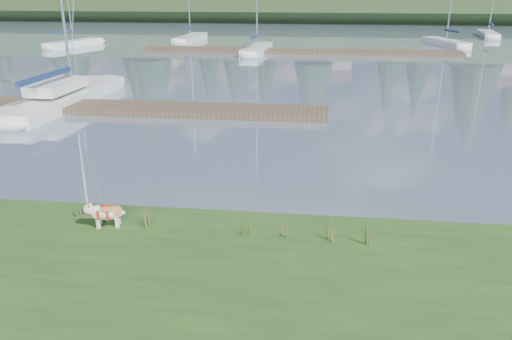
# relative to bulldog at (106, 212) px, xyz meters

# --- Properties ---
(ground) EXTENTS (200.00, 200.00, 0.00)m
(ground) POSITION_rel_bulldog_xyz_m (1.05, 32.61, -0.69)
(ground) COLOR gray
(ground) RESTS_ON ground
(bank) EXTENTS (60.00, 9.00, 0.35)m
(bank) POSITION_rel_bulldog_xyz_m (1.05, -3.39, -0.51)
(bank) COLOR #2C4D1B
(bank) RESTS_ON ground
(ridge) EXTENTS (200.00, 20.00, 5.00)m
(ridge) POSITION_rel_bulldog_xyz_m (1.05, 75.61, 1.81)
(ridge) COLOR #213519
(ridge) RESTS_ON ground
(bulldog) EXTENTS (0.91, 0.47, 0.54)m
(bulldog) POSITION_rel_bulldog_xyz_m (0.00, 0.00, 0.00)
(bulldog) COLOR silver
(bulldog) RESTS_ON bank
(sailboat_main) EXTENTS (2.49, 10.34, 14.60)m
(sailboat_main) POSITION_rel_bulldog_xyz_m (-7.36, 13.45, -0.27)
(sailboat_main) COLOR white
(sailboat_main) RESTS_ON ground
(dock_near) EXTENTS (16.00, 2.00, 0.30)m
(dock_near) POSITION_rel_bulldog_xyz_m (-2.95, 11.61, -0.54)
(dock_near) COLOR #4C3D2C
(dock_near) RESTS_ON ground
(dock_far) EXTENTS (26.00, 2.20, 0.30)m
(dock_far) POSITION_rel_bulldog_xyz_m (3.05, 32.61, -0.54)
(dock_far) COLOR #4C3D2C
(dock_far) RESTS_ON ground
(sailboat_bg_0) EXTENTS (3.73, 6.66, 9.81)m
(sailboat_bg_0) POSITION_rel_bulldog_xyz_m (-17.29, 35.07, -0.36)
(sailboat_bg_0) COLOR white
(sailboat_bg_0) RESTS_ON ground
(sailboat_bg_1) EXTENTS (2.01, 7.84, 11.60)m
(sailboat_bg_1) POSITION_rel_bulldog_xyz_m (-8.00, 40.88, -0.36)
(sailboat_bg_1) COLOR white
(sailboat_bg_1) RESTS_ON ground
(sailboat_bg_2) EXTENTS (2.11, 7.40, 11.03)m
(sailboat_bg_2) POSITION_rel_bulldog_xyz_m (-0.38, 32.73, -0.35)
(sailboat_bg_2) COLOR white
(sailboat_bg_2) RESTS_ON ground
(sailboat_bg_4) EXTENTS (3.32, 7.34, 10.74)m
(sailboat_bg_4) POSITION_rel_bulldog_xyz_m (16.06, 39.81, -0.36)
(sailboat_bg_4) COLOR white
(sailboat_bg_4) RESTS_ON ground
(sailboat_bg_5) EXTENTS (2.51, 7.56, 10.68)m
(sailboat_bg_5) POSITION_rel_bulldog_xyz_m (22.65, 48.55, -0.36)
(sailboat_bg_5) COLOR white
(sailboat_bg_5) RESTS_ON ground
(weed_0) EXTENTS (0.17, 0.14, 0.68)m
(weed_0) POSITION_rel_bulldog_xyz_m (0.90, 0.06, -0.05)
(weed_0) COLOR #475B23
(weed_0) RESTS_ON bank
(weed_1) EXTENTS (0.17, 0.14, 0.51)m
(weed_1) POSITION_rel_bulldog_xyz_m (3.13, -0.03, -0.12)
(weed_1) COLOR #475B23
(weed_1) RESTS_ON bank
(weed_2) EXTENTS (0.17, 0.14, 0.69)m
(weed_2) POSITION_rel_bulldog_xyz_m (4.94, -0.08, -0.05)
(weed_2) COLOR #475B23
(weed_2) RESTS_ON bank
(weed_3) EXTENTS (0.17, 0.14, 0.45)m
(weed_3) POSITION_rel_bulldog_xyz_m (-0.87, 0.42, -0.15)
(weed_3) COLOR #475B23
(weed_3) RESTS_ON bank
(weed_4) EXTENTS (0.17, 0.14, 0.42)m
(weed_4) POSITION_rel_bulldog_xyz_m (3.97, -0.02, -0.16)
(weed_4) COLOR #475B23
(weed_4) RESTS_ON bank
(weed_5) EXTENTS (0.17, 0.14, 0.70)m
(weed_5) POSITION_rel_bulldog_xyz_m (5.69, -0.15, -0.04)
(weed_5) COLOR #475B23
(weed_5) RESTS_ON bank
(mud_lip) EXTENTS (60.00, 0.50, 0.14)m
(mud_lip) POSITION_rel_bulldog_xyz_m (1.05, 1.01, -0.62)
(mud_lip) COLOR #33281C
(mud_lip) RESTS_ON ground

